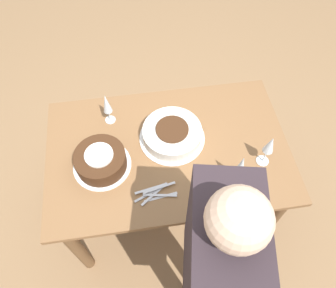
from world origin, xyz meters
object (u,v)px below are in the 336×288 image
cake_center_white (172,134)px  cake_front_chocolate (101,160)px  person_cutting (213,268)px  wine_glass_far (241,166)px  wine_glass_extra (107,104)px  wine_glass_near (270,146)px

cake_center_white → cake_front_chocolate: bearing=-163.2°
cake_center_white → person_cutting: 0.76m
cake_front_chocolate → person_cutting: 0.77m
wine_glass_far → person_cutting: size_ratio=0.15×
wine_glass_extra → person_cutting: person_cutting is taller
cake_center_white → wine_glass_near: bearing=-25.6°
cake_front_chocolate → wine_glass_near: wine_glass_near is taller
cake_front_chocolate → wine_glass_extra: bearing=78.7°
person_cutting → cake_front_chocolate: bearing=46.5°
cake_center_white → wine_glass_far: wine_glass_far is taller
wine_glass_near → person_cutting: bearing=-127.7°
cake_front_chocolate → wine_glass_extra: (0.06, 0.29, 0.09)m
wine_glass_near → wine_glass_extra: bearing=153.5°
wine_glass_near → wine_glass_far: 0.20m
wine_glass_near → wine_glass_far: wine_glass_far is taller
cake_center_white → wine_glass_far: 0.43m
wine_glass_extra → person_cutting: 0.99m
wine_glass_far → wine_glass_extra: 0.78m
cake_front_chocolate → wine_glass_near: size_ratio=1.38×
wine_glass_near → person_cutting: person_cutting is taller
wine_glass_far → person_cutting: 0.49m
wine_glass_near → person_cutting: 0.66m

